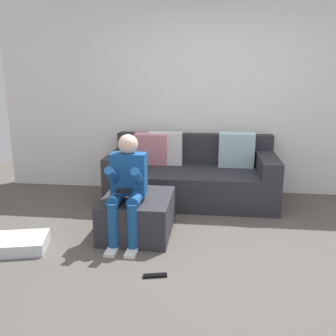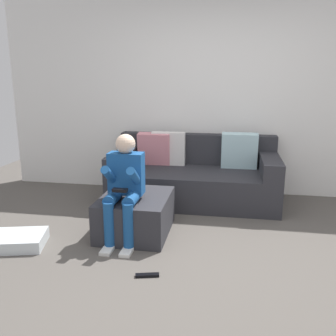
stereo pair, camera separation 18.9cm
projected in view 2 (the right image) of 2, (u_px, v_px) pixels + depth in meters
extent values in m
plane|color=#544F49|center=(203.00, 262.00, 3.17)|extent=(7.71, 7.71, 0.00)
cube|color=white|center=(218.00, 97.00, 4.91)|extent=(5.93, 0.10, 2.60)
cube|color=#2D2D33|center=(194.00, 186.00, 4.69)|extent=(2.09, 0.99, 0.42)
cube|color=#2D2D33|center=(197.00, 149.00, 4.98)|extent=(2.09, 0.19, 0.40)
cube|color=#2D2D33|center=(123.00, 159.00, 4.77)|extent=(0.23, 0.99, 0.21)
cube|color=#2D2D33|center=(270.00, 165.00, 4.46)|extent=(0.23, 0.99, 0.21)
cube|color=pink|center=(154.00, 149.00, 4.90)|extent=(0.43, 0.20, 0.44)
cube|color=white|center=(168.00, 149.00, 4.88)|extent=(0.45, 0.13, 0.45)
cube|color=silver|center=(239.00, 151.00, 4.70)|extent=(0.46, 0.20, 0.47)
cube|color=#2D2D33|center=(136.00, 214.00, 3.75)|extent=(0.68, 0.81, 0.39)
cube|color=#194C8C|center=(126.00, 173.00, 3.55)|extent=(0.34, 0.17, 0.41)
sphere|color=beige|center=(125.00, 144.00, 3.48)|extent=(0.19, 0.19, 0.19)
cylinder|color=#194C8C|center=(113.00, 197.00, 3.47)|extent=(0.12, 0.30, 0.12)
cylinder|color=#194C8C|center=(109.00, 224.00, 3.38)|extent=(0.10, 0.10, 0.42)
cube|color=white|center=(108.00, 249.00, 3.38)|extent=(0.10, 0.22, 0.03)
cylinder|color=#194C8C|center=(110.00, 176.00, 3.45)|extent=(0.08, 0.34, 0.27)
cylinder|color=#194C8C|center=(132.00, 198.00, 3.44)|extent=(0.12, 0.30, 0.12)
cylinder|color=#194C8C|center=(128.00, 225.00, 3.35)|extent=(0.10, 0.10, 0.42)
cube|color=white|center=(127.00, 251.00, 3.35)|extent=(0.10, 0.22, 0.03)
cylinder|color=#194C8C|center=(135.00, 178.00, 3.41)|extent=(0.08, 0.35, 0.28)
cube|color=black|center=(120.00, 190.00, 3.36)|extent=(0.14, 0.06, 0.03)
cube|color=silver|center=(17.00, 240.00, 3.47)|extent=(0.60, 0.51, 0.12)
cube|color=black|center=(147.00, 275.00, 2.95)|extent=(0.20, 0.09, 0.02)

